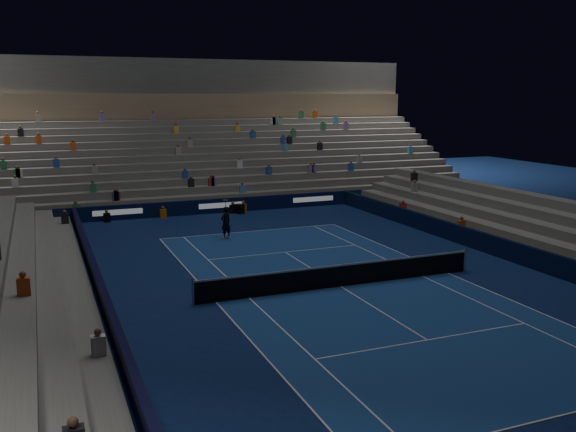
# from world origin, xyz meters

# --- Properties ---
(ground) EXTENTS (90.00, 90.00, 0.00)m
(ground) POSITION_xyz_m (0.00, 0.00, 0.00)
(ground) COLOR #0C1D4B
(ground) RESTS_ON ground
(court_surface) EXTENTS (10.97, 23.77, 0.01)m
(court_surface) POSITION_xyz_m (0.00, 0.00, 0.01)
(court_surface) COLOR navy
(court_surface) RESTS_ON ground
(sponsor_barrier_far) EXTENTS (44.00, 0.25, 1.00)m
(sponsor_barrier_far) POSITION_xyz_m (0.00, 18.50, 0.50)
(sponsor_barrier_far) COLOR black
(sponsor_barrier_far) RESTS_ON ground
(sponsor_barrier_east) EXTENTS (0.25, 37.00, 1.00)m
(sponsor_barrier_east) POSITION_xyz_m (9.70, 0.00, 0.50)
(sponsor_barrier_east) COLOR black
(sponsor_barrier_east) RESTS_ON ground
(sponsor_barrier_west) EXTENTS (0.25, 37.00, 1.00)m
(sponsor_barrier_west) POSITION_xyz_m (-9.70, 0.00, 0.50)
(sponsor_barrier_west) COLOR black
(sponsor_barrier_west) RESTS_ON ground
(grandstand_main) EXTENTS (44.00, 15.20, 11.20)m
(grandstand_main) POSITION_xyz_m (0.00, 27.90, 3.38)
(grandstand_main) COLOR slate
(grandstand_main) RESTS_ON ground
(grandstand_east) EXTENTS (5.00, 37.00, 2.50)m
(grandstand_east) POSITION_xyz_m (13.17, 0.00, 0.92)
(grandstand_east) COLOR slate
(grandstand_east) RESTS_ON ground
(grandstand_west) EXTENTS (5.00, 37.00, 2.50)m
(grandstand_west) POSITION_xyz_m (-13.17, 0.00, 0.92)
(grandstand_west) COLOR slate
(grandstand_west) RESTS_ON ground
(tennis_net) EXTENTS (12.90, 0.10, 1.10)m
(tennis_net) POSITION_xyz_m (0.00, 0.00, 0.50)
(tennis_net) COLOR #B2B2B7
(tennis_net) RESTS_ON ground
(tennis_player) EXTENTS (0.80, 0.69, 1.86)m
(tennis_player) POSITION_xyz_m (-1.95, 10.59, 0.93)
(tennis_player) COLOR black
(tennis_player) RESTS_ON ground
(broadcast_camera) EXTENTS (0.61, 1.00, 0.64)m
(broadcast_camera) POSITION_xyz_m (1.15, 17.77, 0.33)
(broadcast_camera) COLOR black
(broadcast_camera) RESTS_ON ground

